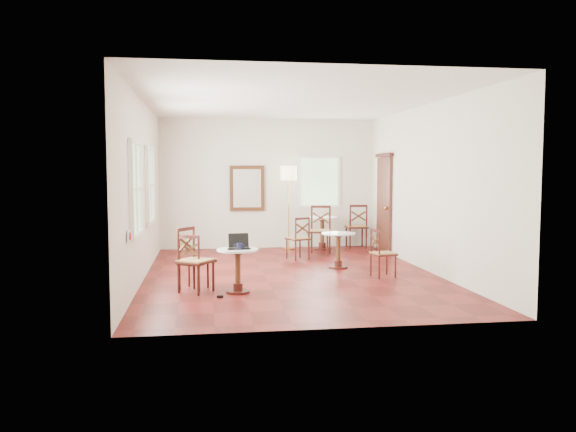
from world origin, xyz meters
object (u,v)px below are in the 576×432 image
object	(u,v)px
chair_near_a	(193,262)
chair_near_b	(195,260)
cafe_table_mid	(338,246)
floor_lamp	(289,179)
chair_back_a	(357,226)
water_glass	(236,247)
chair_mid_b	(382,253)
power_adapter	(220,296)
cafe_table_near	(238,266)
cafe_table_back	(322,229)
chair_mid_a	(299,238)
chair_back_b	(320,230)
laptop	(239,245)
navy_mug	(240,246)
mouse	(230,249)

from	to	relation	value
chair_near_a	chair_near_b	world-z (taller)	chair_near_b
cafe_table_mid	floor_lamp	xyz separation A→B (m)	(-0.55, 2.65, 1.22)
chair_back_a	water_glass	world-z (taller)	chair_back_a
chair_mid_b	power_adapter	distance (m)	3.07
cafe_table_near	chair_back_a	distance (m)	5.48
cafe_table_mid	chair_near_a	xyz separation A→B (m)	(-2.64, -1.57, 0.01)
cafe_table_mid	chair_near_b	size ratio (longest dim) A/B	0.68
cafe_table_back	chair_near_b	xyz separation A→B (m)	(-2.82, -4.20, 0.02)
cafe_table_back	chair_mid_a	bearing A→B (deg)	-120.44
cafe_table_mid	water_glass	distance (m)	2.85
chair_mid_b	chair_mid_a	bearing A→B (deg)	17.11
chair_back_b	chair_mid_b	bearing A→B (deg)	-58.90
laptop	power_adapter	xyz separation A→B (m)	(-0.30, -0.37, -0.69)
laptop	chair_back_a	bearing A→B (deg)	51.77
cafe_table_back	chair_near_b	size ratio (longest dim) A/B	0.78
navy_mug	mouse	bearing A→B (deg)	-167.34
chair_near_a	floor_lamp	bearing A→B (deg)	-91.80
chair_back_b	laptop	world-z (taller)	chair_back_b
chair_mid_b	water_glass	bearing A→B (deg)	101.85
chair_mid_a	chair_near_a	bearing A→B (deg)	27.97
cafe_table_back	navy_mug	world-z (taller)	cafe_table_back
cafe_table_back	navy_mug	size ratio (longest dim) A/B	6.40
chair_back_b	floor_lamp	bearing A→B (deg)	139.26
chair_near_a	navy_mug	bearing A→B (deg)	175.38
cafe_table_near	cafe_table_mid	xyz separation A→B (m)	(1.98, 1.90, 0.00)
cafe_table_mid	chair_near_b	bearing A→B (deg)	-146.23
cafe_table_back	floor_lamp	world-z (taller)	floor_lamp
cafe_table_near	cafe_table_back	xyz separation A→B (m)	(2.18, 4.35, 0.06)
laptop	chair_mid_a	bearing A→B (deg)	60.73
water_glass	chair_back_a	bearing A→B (deg)	56.54
mouse	navy_mug	bearing A→B (deg)	20.56
chair_near_a	power_adapter	size ratio (longest dim) A/B	9.12
cafe_table_near	mouse	xyz separation A→B (m)	(-0.12, -0.09, 0.27)
chair_near_a	floor_lamp	size ratio (longest dim) A/B	0.44
cafe_table_near	mouse	size ratio (longest dim) A/B	7.14
navy_mug	floor_lamp	bearing A→B (deg)	73.05
chair_back_b	mouse	size ratio (longest dim) A/B	11.50
cafe_table_mid	chair_mid_b	world-z (taller)	chair_mid_b
power_adapter	cafe_table_mid	bearing A→B (deg)	44.33
chair_mid_b	water_glass	distance (m)	2.76
chair_near_b	power_adapter	xyz separation A→B (m)	(0.36, -0.45, -0.46)
cafe_table_mid	mouse	xyz separation A→B (m)	(-2.09, -1.98, 0.27)
chair_near_b	chair_back_a	size ratio (longest dim) A/B	0.94
cafe_table_near	chair_near_b	bearing A→B (deg)	166.62
floor_lamp	water_glass	xyz separation A→B (m)	(-1.46, -4.65, -0.92)
chair_back_a	navy_mug	world-z (taller)	chair_back_a
chair_near_a	chair_back_a	size ratio (longest dim) A/B	0.83
navy_mug	chair_near_b	bearing A→B (deg)	162.69
chair_near_b	chair_mid_a	size ratio (longest dim) A/B	1.11
mouse	chair_mid_a	bearing A→B (deg)	71.91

